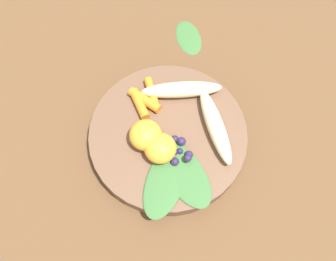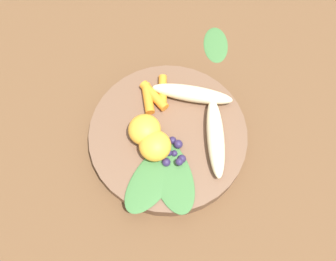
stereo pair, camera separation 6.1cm
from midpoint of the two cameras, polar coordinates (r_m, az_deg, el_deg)
ground_plane at (r=0.65m, az=2.68°, el=-1.73°), size 2.40×2.40×0.00m
bowl at (r=0.63m, az=2.74°, el=-1.23°), size 0.26×0.26×0.03m
banana_peeled_left at (r=0.64m, az=6.37°, el=5.14°), size 0.13×0.10×0.03m
banana_peeled_right at (r=0.61m, az=9.93°, el=-1.34°), size 0.08×0.13×0.03m
orange_segment_near at (r=0.59m, az=0.99°, el=-2.63°), size 0.05×0.05×0.04m
orange_segment_far at (r=0.60m, az=-0.64°, el=-0.21°), size 0.05×0.05×0.04m
carrot_front at (r=0.64m, az=1.90°, el=5.81°), size 0.03×0.05×0.01m
carrot_mid_left at (r=0.64m, az=0.62°, el=4.90°), size 0.03×0.06×0.02m
carrot_mid_right at (r=0.64m, az=-0.29°, el=4.51°), size 0.03×0.06×0.02m
blueberry_pile at (r=0.60m, az=3.42°, el=-3.67°), size 0.05×0.05×0.02m
kale_leaf_left at (r=0.59m, az=0.77°, el=-7.35°), size 0.14×0.12×0.01m
kale_leaf_right at (r=0.59m, az=3.63°, el=-7.16°), size 0.08×0.13×0.01m
kale_leaf_stray at (r=0.75m, az=9.51°, el=12.35°), size 0.08×0.09×0.01m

